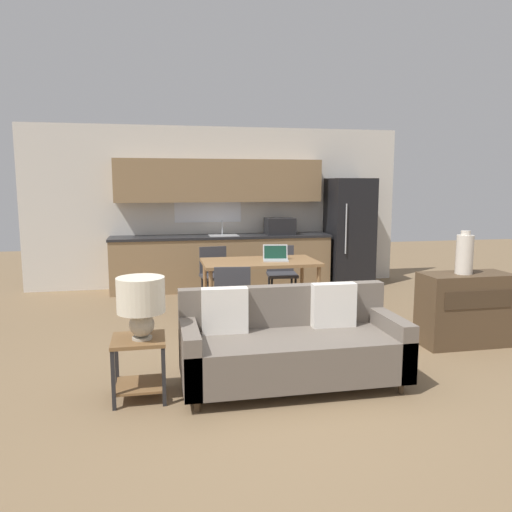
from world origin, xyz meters
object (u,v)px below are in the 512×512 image
object	(u,v)px
credenza	(465,309)
dining_chair_far_left	(215,273)
dining_table	(260,266)
dining_chair_near_left	(232,297)
table_lamp	(141,300)
refrigerator	(349,232)
dining_chair_far_right	(281,271)
side_table	(139,358)
laptop	(276,257)
couch	(290,345)
vase	(465,254)

from	to	relation	value
credenza	dining_chair_far_left	world-z (taller)	dining_chair_far_left
dining_table	dining_chair_near_left	world-z (taller)	dining_chair_near_left
table_lamp	dining_chair_near_left	world-z (taller)	table_lamp
refrigerator	dining_chair_far_right	world-z (taller)	refrigerator
side_table	dining_chair_far_right	xyz separation A→B (m)	(1.95, 2.94, 0.15)
credenza	laptop	xyz separation A→B (m)	(-1.76, 1.48, 0.42)
credenza	dining_chair_far_left	distance (m)	3.36
table_lamp	dining_chair_near_left	distance (m)	1.78
couch	side_table	xyz separation A→B (m)	(-1.29, -0.05, -0.00)
laptop	credenza	bearing A→B (deg)	-29.45
table_lamp	dining_chair_near_left	size ratio (longest dim) A/B	0.60
couch	dining_chair_far_right	size ratio (longest dim) A/B	2.25
dining_chair_far_left	laptop	distance (m)	1.12
dining_chair_near_left	laptop	distance (m)	1.08
dining_chair_far_right	laptop	distance (m)	0.86
side_table	dining_chair_near_left	world-z (taller)	dining_chair_near_left
dining_table	dining_chair_near_left	distance (m)	0.94
dining_chair_far_right	laptop	bearing A→B (deg)	-103.85
dining_chair_near_left	laptop	world-z (taller)	laptop
dining_table	dining_chair_far_right	xyz separation A→B (m)	(0.48, 0.74, -0.21)
vase	dining_chair_far_left	xyz separation A→B (m)	(-2.40, 2.30, -0.52)
vase	dining_chair_far_right	xyz separation A→B (m)	(-1.44, 2.24, -0.52)
side_table	vase	world-z (taller)	vase
dining_table	dining_chair_near_left	xyz separation A→B (m)	(-0.48, -0.77, -0.21)
dining_table	side_table	size ratio (longest dim) A/B	2.90
refrigerator	dining_chair_far_left	world-z (taller)	refrigerator
side_table	dining_chair_near_left	size ratio (longest dim) A/B	0.60
dining_chair_far_right	laptop	xyz separation A→B (m)	(-0.27, -0.75, 0.33)
dining_chair_near_left	dining_chair_far_right	xyz separation A→B (m)	(0.96, 1.51, 0.00)
couch	table_lamp	bearing A→B (deg)	-176.30
dining_table	table_lamp	xyz separation A→B (m)	(-1.44, -2.23, 0.13)
dining_table	dining_chair_far_left	xyz separation A→B (m)	(-0.48, 0.80, -0.21)
dining_chair_near_left	laptop	bearing A→B (deg)	-124.17
credenza	dining_chair_near_left	bearing A→B (deg)	163.78
refrigerator	credenza	bearing A→B (deg)	-90.30
dining_chair_far_right	credenza	bearing A→B (deg)	-49.95
table_lamp	dining_chair_far_right	size ratio (longest dim) A/B	0.60
couch	dining_chair_far_left	world-z (taller)	couch
credenza	dining_chair_far_right	bearing A→B (deg)	123.79
couch	dining_chair_far_right	world-z (taller)	couch
table_lamp	vase	bearing A→B (deg)	12.27
dining_table	dining_chair_far_left	size ratio (longest dim) A/B	1.74
credenza	side_table	bearing A→B (deg)	-168.32
couch	dining_chair_far_right	bearing A→B (deg)	77.08
couch	vase	distance (m)	2.30
table_lamp	dining_chair_far_left	xyz separation A→B (m)	(0.96, 3.03, -0.34)
dining_table	laptop	size ratio (longest dim) A/B	4.09
dining_table	refrigerator	bearing A→B (deg)	43.70
side_table	vase	size ratio (longest dim) A/B	1.10
couch	dining_chair_near_left	size ratio (longest dim) A/B	2.25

